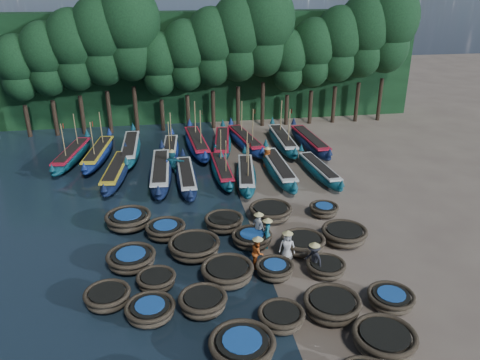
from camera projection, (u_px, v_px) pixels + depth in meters
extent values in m
plane|color=#7A6B59|center=(254.00, 234.00, 25.09)|extent=(120.00, 120.00, 0.00)
cube|color=black|center=(207.00, 67.00, 44.45)|extent=(40.00, 3.00, 10.00)
ellipsoid|color=brown|center=(242.00, 349.00, 16.72)|extent=(2.36, 2.36, 0.73)
torus|color=#3C3223|center=(242.00, 342.00, 16.59)|extent=(2.45, 2.45, 0.22)
cylinder|color=black|center=(242.00, 341.00, 16.57)|extent=(1.87, 1.87, 0.07)
cylinder|color=#1B4A95|center=(242.00, 340.00, 16.56)|extent=(1.44, 1.44, 0.04)
ellipsoid|color=brown|center=(384.00, 342.00, 17.09)|extent=(2.92, 2.92, 0.71)
torus|color=#3C3223|center=(385.00, 335.00, 16.96)|extent=(2.38, 2.38, 0.22)
cylinder|color=black|center=(385.00, 334.00, 16.94)|extent=(1.81, 1.81, 0.06)
ellipsoid|color=brown|center=(151.00, 312.00, 18.69)|extent=(1.93, 1.93, 0.61)
torus|color=#3C3223|center=(150.00, 306.00, 18.58)|extent=(2.04, 2.04, 0.18)
cylinder|color=black|center=(150.00, 306.00, 18.57)|extent=(1.56, 1.56, 0.06)
cylinder|color=#1B4A95|center=(150.00, 305.00, 18.55)|extent=(1.20, 1.20, 0.04)
ellipsoid|color=brown|center=(203.00, 305.00, 19.06)|extent=(2.27, 2.27, 0.72)
torus|color=#3C3223|center=(203.00, 298.00, 18.93)|extent=(2.03, 2.03, 0.22)
cylinder|color=black|center=(203.00, 297.00, 18.91)|extent=(1.52, 1.52, 0.07)
ellipsoid|color=brown|center=(281.00, 320.00, 18.25)|extent=(1.73, 1.73, 0.66)
torus|color=#3C3223|center=(281.00, 313.00, 18.13)|extent=(1.87, 1.87, 0.20)
cylinder|color=black|center=(281.00, 312.00, 18.11)|extent=(1.40, 1.40, 0.06)
ellipsoid|color=brown|center=(332.00, 308.00, 18.85)|extent=(2.36, 2.36, 0.74)
torus|color=#3C3223|center=(332.00, 301.00, 18.71)|extent=(2.36, 2.36, 0.22)
cylinder|color=black|center=(332.00, 300.00, 18.70)|extent=(1.79, 1.79, 0.07)
ellipsoid|color=brown|center=(390.00, 300.00, 19.41)|extent=(2.22, 2.22, 0.57)
torus|color=#3C3223|center=(391.00, 295.00, 19.31)|extent=(1.98, 1.98, 0.17)
cylinder|color=black|center=(391.00, 294.00, 19.29)|extent=(1.51, 1.51, 0.05)
cylinder|color=#1B4A95|center=(392.00, 294.00, 19.28)|extent=(1.16, 1.16, 0.03)
ellipsoid|color=brown|center=(108.00, 299.00, 19.44)|extent=(2.24, 2.24, 0.65)
torus|color=#3C3223|center=(107.00, 293.00, 19.32)|extent=(1.95, 1.95, 0.20)
cylinder|color=black|center=(107.00, 292.00, 19.31)|extent=(1.47, 1.47, 0.06)
ellipsoid|color=brown|center=(156.00, 282.00, 20.58)|extent=(1.83, 1.83, 0.60)
torus|color=#3C3223|center=(156.00, 277.00, 20.47)|extent=(1.76, 1.76, 0.18)
cylinder|color=black|center=(156.00, 276.00, 20.46)|extent=(1.33, 1.33, 0.05)
ellipsoid|color=brown|center=(227.00, 274.00, 20.98)|extent=(2.87, 2.87, 0.75)
torus|color=#3C3223|center=(227.00, 268.00, 20.84)|extent=(2.40, 2.40, 0.23)
cylinder|color=black|center=(227.00, 267.00, 20.82)|extent=(1.82, 1.82, 0.07)
ellipsoid|color=brown|center=(275.00, 271.00, 21.35)|extent=(2.16, 2.16, 0.61)
torus|color=#3C3223|center=(275.00, 266.00, 21.24)|extent=(1.79, 1.79, 0.19)
cylinder|color=black|center=(275.00, 265.00, 21.22)|extent=(1.34, 1.34, 0.06)
cylinder|color=#1B4A95|center=(275.00, 264.00, 21.21)|extent=(1.03, 1.03, 0.04)
ellipsoid|color=brown|center=(326.00, 269.00, 21.52)|extent=(1.95, 1.95, 0.58)
torus|color=#3C3223|center=(326.00, 264.00, 21.42)|extent=(1.84, 1.84, 0.18)
cylinder|color=black|center=(326.00, 263.00, 21.40)|extent=(1.40, 1.40, 0.05)
ellipsoid|color=brown|center=(132.00, 261.00, 22.05)|extent=(2.73, 2.73, 0.69)
torus|color=#3C3223|center=(131.00, 255.00, 21.93)|extent=(2.34, 2.34, 0.21)
cylinder|color=black|center=(131.00, 254.00, 21.91)|extent=(1.79, 1.79, 0.06)
cylinder|color=#1B4A95|center=(131.00, 254.00, 21.89)|extent=(1.38, 1.38, 0.04)
ellipsoid|color=brown|center=(194.00, 249.00, 22.98)|extent=(2.63, 2.63, 0.75)
torus|color=#3C3223|center=(194.00, 243.00, 22.85)|extent=(2.58, 2.58, 0.23)
cylinder|color=black|center=(194.00, 242.00, 22.83)|extent=(1.97, 1.97, 0.07)
ellipsoid|color=brown|center=(252.00, 240.00, 23.90)|extent=(2.47, 2.47, 0.62)
torus|color=#3C3223|center=(252.00, 235.00, 23.79)|extent=(2.10, 2.10, 0.19)
cylinder|color=black|center=(252.00, 234.00, 23.77)|extent=(1.60, 1.60, 0.06)
cylinder|color=#1B4A95|center=(252.00, 234.00, 23.76)|extent=(1.23, 1.23, 0.04)
ellipsoid|color=brown|center=(303.00, 245.00, 23.31)|extent=(2.65, 2.65, 0.73)
torus|color=#3C3223|center=(303.00, 239.00, 23.18)|extent=(2.25, 2.25, 0.22)
cylinder|color=black|center=(303.00, 239.00, 23.16)|extent=(1.70, 1.70, 0.07)
ellipsoid|color=brown|center=(344.00, 236.00, 24.13)|extent=(2.44, 2.44, 0.73)
torus|color=#3C3223|center=(345.00, 231.00, 24.00)|extent=(2.38, 2.38, 0.22)
cylinder|color=black|center=(345.00, 230.00, 23.98)|extent=(1.81, 1.81, 0.07)
ellipsoid|color=brown|center=(128.00, 221.00, 25.61)|extent=(2.44, 2.44, 0.75)
torus|color=#3C3223|center=(128.00, 216.00, 25.48)|extent=(2.51, 2.51, 0.23)
cylinder|color=black|center=(128.00, 215.00, 25.46)|extent=(1.92, 1.92, 0.07)
cylinder|color=#1B4A95|center=(128.00, 214.00, 25.44)|extent=(1.48, 1.48, 0.05)
ellipsoid|color=brown|center=(166.00, 231.00, 24.66)|extent=(2.61, 2.61, 0.68)
torus|color=#3C3223|center=(165.00, 226.00, 24.54)|extent=(2.14, 2.14, 0.20)
cylinder|color=black|center=(165.00, 225.00, 24.52)|extent=(1.62, 1.62, 0.06)
cylinder|color=#1B4A95|center=(165.00, 225.00, 24.50)|extent=(1.25, 1.25, 0.04)
ellipsoid|color=brown|center=(224.00, 224.00, 25.41)|extent=(2.58, 2.58, 0.70)
torus|color=#3C3223|center=(224.00, 219.00, 25.28)|extent=(2.14, 2.14, 0.21)
cylinder|color=black|center=(224.00, 218.00, 25.26)|extent=(1.62, 1.62, 0.06)
ellipsoid|color=brown|center=(270.00, 213.00, 26.53)|extent=(2.35, 2.35, 0.71)
torus|color=#3C3223|center=(271.00, 208.00, 26.40)|extent=(2.46, 2.46, 0.22)
cylinder|color=black|center=(271.00, 208.00, 26.38)|extent=(1.88, 1.88, 0.06)
ellipsoid|color=brown|center=(324.00, 211.00, 26.94)|extent=(1.90, 1.90, 0.59)
torus|color=#3C3223|center=(324.00, 207.00, 26.83)|extent=(1.71, 1.71, 0.18)
cylinder|color=black|center=(324.00, 206.00, 26.81)|extent=(1.28, 1.28, 0.05)
cylinder|color=#1B4A95|center=(324.00, 206.00, 26.80)|extent=(0.98, 0.98, 0.04)
ellipsoid|color=#10153C|center=(117.00, 172.00, 31.88)|extent=(2.26, 7.94, 0.98)
cone|color=#10153C|center=(125.00, 145.00, 35.14)|extent=(0.43, 0.43, 0.59)
cone|color=#10153C|center=(104.00, 187.00, 28.14)|extent=(0.43, 0.43, 0.49)
cube|color=gold|center=(116.00, 167.00, 31.72)|extent=(1.69, 6.15, 0.12)
cube|color=black|center=(116.00, 166.00, 31.69)|extent=(1.34, 5.34, 0.10)
ellipsoid|color=#10153C|center=(161.00, 173.00, 31.69)|extent=(1.84, 8.62, 1.07)
cone|color=#10153C|center=(162.00, 144.00, 35.23)|extent=(0.47, 0.47, 0.64)
cone|color=#10153C|center=(158.00, 189.00, 27.62)|extent=(0.47, 0.47, 0.54)
cube|color=silver|center=(160.00, 167.00, 31.51)|extent=(1.36, 6.68, 0.13)
cube|color=black|center=(160.00, 165.00, 31.48)|extent=(1.04, 5.81, 0.11)
ellipsoid|color=#10153C|center=(186.00, 178.00, 31.07)|extent=(1.40, 7.39, 0.92)
cone|color=#10153C|center=(183.00, 151.00, 34.10)|extent=(0.41, 0.41, 0.55)
cone|color=#10153C|center=(190.00, 192.00, 27.60)|extent=(0.41, 0.41, 0.46)
cube|color=silver|center=(186.00, 172.00, 30.92)|extent=(1.02, 5.73, 0.11)
cube|color=black|center=(186.00, 171.00, 30.89)|extent=(0.77, 4.99, 0.09)
ellipsoid|color=#0D494D|center=(222.00, 171.00, 32.26)|extent=(1.38, 7.09, 0.88)
cone|color=#0D494D|center=(215.00, 147.00, 35.16)|extent=(0.39, 0.39, 0.53)
cone|color=#0D494D|center=(230.00, 183.00, 28.93)|extent=(0.39, 0.39, 0.44)
cube|color=#B0152A|center=(222.00, 166.00, 32.12)|extent=(1.01, 5.50, 0.11)
cube|color=black|center=(222.00, 165.00, 32.09)|extent=(0.76, 4.79, 0.09)
cylinder|color=#997F4C|center=(221.00, 146.00, 32.68)|extent=(0.06, 0.21, 2.48)
cylinder|color=#997F4C|center=(226.00, 158.00, 30.52)|extent=(0.06, 0.21, 2.48)
plane|color=red|center=(228.00, 142.00, 30.12)|extent=(0.00, 0.31, 0.31)
ellipsoid|color=#0D494D|center=(246.00, 175.00, 31.49)|extent=(2.39, 7.49, 0.92)
cone|color=#0D494D|center=(245.00, 149.00, 34.56)|extent=(0.41, 0.41, 0.55)
cone|color=#0D494D|center=(248.00, 190.00, 27.96)|extent=(0.41, 0.41, 0.46)
cube|color=silver|center=(246.00, 170.00, 31.33)|extent=(1.79, 5.80, 0.11)
cube|color=black|center=(246.00, 169.00, 31.31)|extent=(1.44, 5.03, 0.09)
cylinder|color=#997F4C|center=(247.00, 149.00, 31.93)|extent=(0.06, 0.22, 2.58)
cylinder|color=#997F4C|center=(248.00, 162.00, 29.64)|extent=(0.06, 0.22, 2.58)
plane|color=red|center=(251.00, 145.00, 29.20)|extent=(0.00, 0.32, 0.32)
ellipsoid|color=#0D494D|center=(278.00, 170.00, 32.29)|extent=(1.54, 8.17, 1.02)
cone|color=#0D494D|center=(266.00, 143.00, 35.64)|extent=(0.45, 0.45, 0.61)
cone|color=#0D494D|center=(295.00, 184.00, 28.45)|extent=(0.45, 0.45, 0.51)
cube|color=silver|center=(279.00, 164.00, 32.13)|extent=(1.12, 6.33, 0.12)
cube|color=black|center=(279.00, 163.00, 32.09)|extent=(0.84, 5.51, 0.10)
ellipsoid|color=#0D494D|center=(319.00, 171.00, 32.28)|extent=(1.88, 7.15, 0.88)
cone|color=#0D494D|center=(301.00, 147.00, 35.13)|extent=(0.39, 0.39, 0.53)
cone|color=#0D494D|center=(342.00, 183.00, 29.01)|extent=(0.39, 0.39, 0.44)
cube|color=silver|center=(320.00, 166.00, 32.14)|extent=(1.40, 5.53, 0.11)
cube|color=black|center=(320.00, 165.00, 32.11)|extent=(1.10, 4.81, 0.09)
ellipsoid|color=#0D494D|center=(72.00, 156.00, 34.90)|extent=(2.71, 7.95, 0.98)
cone|color=#0D494D|center=(87.00, 132.00, 38.16)|extent=(0.43, 0.43, 0.59)
cone|color=#0D494D|center=(52.00, 167.00, 31.16)|extent=(0.43, 0.43, 0.49)
cube|color=#B0152A|center=(71.00, 151.00, 34.74)|extent=(2.04, 6.15, 0.12)
cube|color=black|center=(71.00, 150.00, 34.71)|extent=(1.64, 5.33, 0.10)
cylinder|color=#997F4C|center=(76.00, 131.00, 35.36)|extent=(0.07, 0.23, 2.74)
cylinder|color=#997F4C|center=(63.00, 142.00, 32.93)|extent=(0.07, 0.23, 2.74)
plane|color=red|center=(63.00, 126.00, 32.47)|extent=(0.00, 0.34, 0.34)
ellipsoid|color=navy|center=(99.00, 154.00, 35.16)|extent=(2.42, 8.05, 0.99)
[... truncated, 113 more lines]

